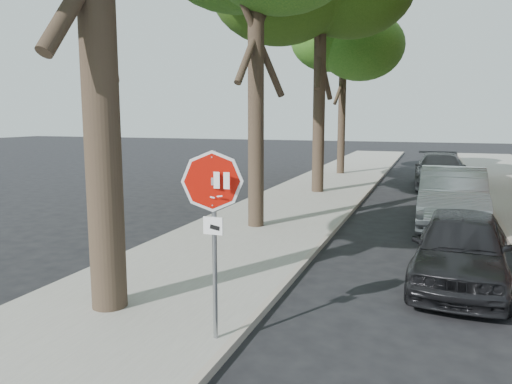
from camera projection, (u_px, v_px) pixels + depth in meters
The scene contains 9 objects.
ground at pixel (263, 354), 6.72m from camera, with size 120.00×120.00×0.00m, color black.
sidewalk_left at pixel (303, 200), 18.71m from camera, with size 4.00×55.00×0.12m, color gray.
curb_left at pixel (358, 203), 18.03m from camera, with size 0.12×55.00×0.13m, color #9E9384.
curb_right at pixel (492, 211), 16.57m from camera, with size 0.12×55.00×0.13m, color #9E9384.
stop_sign at pixel (213, 209), 6.63m from camera, with size 0.76×0.34×2.61m.
tree_far at pixel (344, 39), 26.20m from camera, with size 5.29×4.91×9.33m.
car_a at pixel (461, 248), 9.39m from camera, with size 1.68×4.17×1.42m, color black.
car_b at pixel (452, 197), 14.51m from camera, with size 1.79×5.12×1.69m, color #A3A5AB.
car_c at pixel (439, 171), 22.49m from camera, with size 2.12×5.22×1.51m, color #49474C.
Camera 1 is at (2.02, -5.98, 3.16)m, focal length 35.00 mm.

